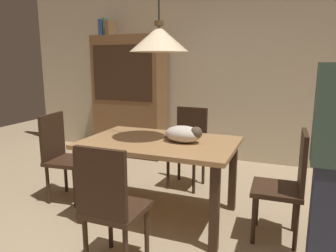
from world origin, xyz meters
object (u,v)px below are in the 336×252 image
(chair_near_front, at_px, (110,203))
(chair_right_side, at_px, (288,181))
(hutch_bookcase, at_px, (130,99))
(book_blue_wide, at_px, (104,28))
(dining_table, at_px, (160,151))
(pendant_lamp, at_px, (159,39))
(chair_left_side, at_px, (62,153))
(cat_sleeping, at_px, (184,134))
(book_green_slim, at_px, (107,27))
(book_brown_thick, at_px, (111,28))
(chair_far_back, at_px, (189,143))

(chair_near_front, height_order, chair_right_side, same)
(hutch_bookcase, relative_size, book_blue_wide, 7.71)
(dining_table, relative_size, pendant_lamp, 1.08)
(chair_left_side, bearing_deg, cat_sleeping, 1.37)
(hutch_bookcase, bearing_deg, pendant_lamp, -54.75)
(dining_table, bearing_deg, book_blue_wide, 133.37)
(dining_table, distance_m, hutch_bookcase, 2.18)
(chair_right_side, distance_m, hutch_bookcase, 2.99)
(pendant_lamp, bearing_deg, chair_near_front, -90.07)
(cat_sleeping, bearing_deg, book_green_slim, 136.61)
(book_blue_wide, bearing_deg, cat_sleeping, -42.52)
(chair_right_side, bearing_deg, book_green_slim, 147.21)
(cat_sleeping, xyz_separation_m, book_brown_thick, (-1.78, 1.74, 1.13))
(chair_near_front, bearing_deg, hutch_bookcase, 115.25)
(pendant_lamp, xyz_separation_m, book_green_slim, (-1.61, 1.77, 0.32))
(chair_right_side, relative_size, pendant_lamp, 0.72)
(chair_left_side, distance_m, pendant_lamp, 1.61)
(chair_far_back, relative_size, book_green_slim, 3.58)
(cat_sleeping, relative_size, hutch_bookcase, 0.21)
(chair_left_side, relative_size, book_brown_thick, 3.88)
(book_green_slim, bearing_deg, chair_right_side, -32.79)
(chair_far_back, distance_m, chair_right_side, 1.42)
(chair_near_front, relative_size, book_blue_wide, 3.88)
(pendant_lamp, distance_m, hutch_bookcase, 2.30)
(chair_near_front, height_order, book_brown_thick, book_brown_thick)
(book_brown_thick, bearing_deg, chair_near_front, -59.62)
(chair_near_front, distance_m, book_blue_wide, 3.45)
(dining_table, relative_size, chair_left_side, 1.51)
(chair_far_back, bearing_deg, cat_sleeping, -75.20)
(pendant_lamp, bearing_deg, book_green_slim, 132.38)
(chair_far_back, xyz_separation_m, chair_left_side, (-1.13, -0.89, 0.00))
(cat_sleeping, distance_m, book_green_slim, 2.79)
(book_green_slim, bearing_deg, book_blue_wide, 180.00)
(cat_sleeping, relative_size, book_brown_thick, 1.63)
(chair_right_side, xyz_separation_m, book_brown_thick, (-2.68, 1.77, 1.45))
(chair_far_back, height_order, pendant_lamp, pendant_lamp)
(chair_far_back, bearing_deg, dining_table, -90.36)
(book_green_slim, bearing_deg, cat_sleeping, -43.39)
(chair_near_front, bearing_deg, dining_table, 89.93)
(chair_far_back, bearing_deg, book_blue_wide, 152.01)
(chair_left_side, bearing_deg, book_green_slim, 105.31)
(cat_sleeping, bearing_deg, pendant_lamp, -173.75)
(chair_near_front, xyz_separation_m, book_blue_wide, (-1.67, 2.65, 1.46))
(chair_near_front, bearing_deg, book_brown_thick, 120.38)
(chair_far_back, xyz_separation_m, cat_sleeping, (0.23, -0.85, 0.32))
(chair_far_back, distance_m, book_blue_wide, 2.39)
(pendant_lamp, bearing_deg, hutch_bookcase, 125.25)
(hutch_bookcase, height_order, book_green_slim, book_green_slim)
(chair_right_side, relative_size, book_blue_wide, 3.88)
(chair_far_back, relative_size, hutch_bookcase, 0.50)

